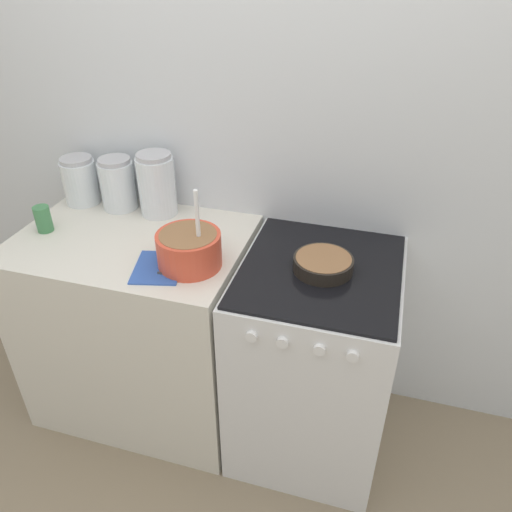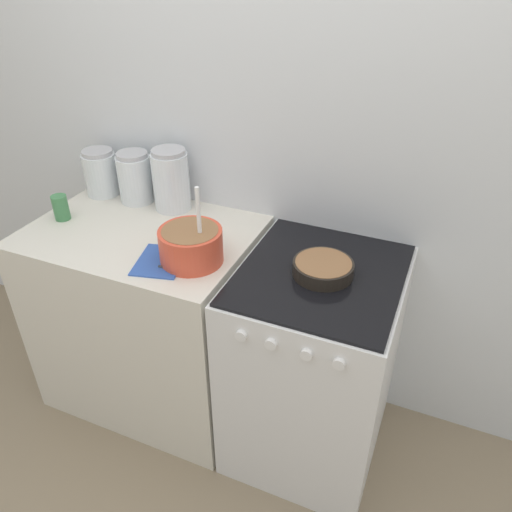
# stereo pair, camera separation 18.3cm
# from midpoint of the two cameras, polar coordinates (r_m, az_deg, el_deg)

# --- Properties ---
(ground_plane) EXTENTS (12.00, 12.00, 0.00)m
(ground_plane) POSITION_cam_midpoint_polar(r_m,az_deg,el_deg) (2.37, -6.64, -23.75)
(ground_plane) COLOR gray
(wall_back) EXTENTS (4.89, 0.05, 2.40)m
(wall_back) POSITION_cam_midpoint_polar(r_m,az_deg,el_deg) (2.12, -1.50, 11.46)
(wall_back) COLOR silver
(wall_back) RESTS_ON ground_plane
(countertop_cabinet) EXTENTS (0.95, 0.68, 0.92)m
(countertop_cabinet) POSITION_cam_midpoint_polar(r_m,az_deg,el_deg) (2.39, -14.93, -7.63)
(countertop_cabinet) COLOR silver
(countertop_cabinet) RESTS_ON ground_plane
(stove) EXTENTS (0.61, 0.70, 0.92)m
(stove) POSITION_cam_midpoint_polar(r_m,az_deg,el_deg) (2.15, 4.11, -11.72)
(stove) COLOR silver
(stove) RESTS_ON ground_plane
(mixing_bowl) EXTENTS (0.24, 0.24, 0.31)m
(mixing_bowl) POSITION_cam_midpoint_polar(r_m,az_deg,el_deg) (1.86, -10.47, 0.87)
(mixing_bowl) COLOR #D84C33
(mixing_bowl) RESTS_ON countertop_cabinet
(baking_pan) EXTENTS (0.22, 0.22, 0.05)m
(baking_pan) POSITION_cam_midpoint_polar(r_m,az_deg,el_deg) (1.84, 4.87, -0.95)
(baking_pan) COLOR black
(baking_pan) RESTS_ON stove
(storage_jar_left) EXTENTS (0.15, 0.15, 0.22)m
(storage_jar_left) POSITION_cam_midpoint_polar(r_m,az_deg,el_deg) (2.46, -21.47, 7.66)
(storage_jar_left) COLOR silver
(storage_jar_left) RESTS_ON countertop_cabinet
(storage_jar_middle) EXTENTS (0.15, 0.15, 0.23)m
(storage_jar_middle) POSITION_cam_midpoint_polar(r_m,az_deg,el_deg) (2.35, -17.67, 7.46)
(storage_jar_middle) COLOR silver
(storage_jar_middle) RESTS_ON countertop_cabinet
(storage_jar_right) EXTENTS (0.16, 0.16, 0.28)m
(storage_jar_right) POSITION_cam_midpoint_polar(r_m,az_deg,el_deg) (2.24, -13.56, 7.47)
(storage_jar_right) COLOR silver
(storage_jar_right) RESTS_ON countertop_cabinet
(tin_can) EXTENTS (0.07, 0.07, 0.11)m
(tin_can) POSITION_cam_midpoint_polar(r_m,az_deg,el_deg) (2.29, -25.31, 3.79)
(tin_can) COLOR #3F7F4C
(tin_can) RESTS_ON countertop_cabinet
(recipe_page) EXTENTS (0.22, 0.26, 0.01)m
(recipe_page) POSITION_cam_midpoint_polar(r_m,az_deg,el_deg) (1.91, -13.84, -1.36)
(recipe_page) COLOR #3359B2
(recipe_page) RESTS_ON countertop_cabinet
(measuring_spoon) EXTENTS (0.12, 0.04, 0.04)m
(measuring_spoon) POSITION_cam_midpoint_polar(r_m,az_deg,el_deg) (1.83, -11.55, -2.21)
(measuring_spoon) COLOR #333338
(measuring_spoon) RESTS_ON countertop_cabinet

